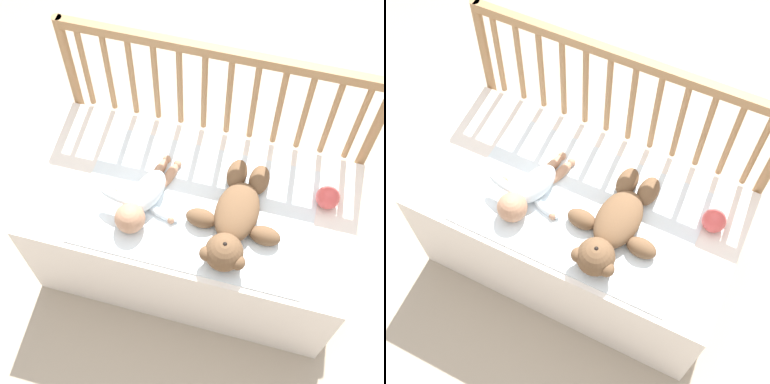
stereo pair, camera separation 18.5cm
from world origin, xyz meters
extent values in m
plane|color=tan|center=(0.00, 0.00, 0.00)|extent=(12.00, 12.00, 0.00)
cube|color=white|center=(0.00, 0.00, 0.25)|extent=(1.16, 0.61, 0.50)
cylinder|color=#997047|center=(-0.56, 0.33, 0.46)|extent=(0.04, 0.04, 0.92)
cylinder|color=#997047|center=(0.56, 0.33, 0.46)|extent=(0.04, 0.04, 0.92)
cube|color=#997047|center=(0.00, 0.33, 0.90)|extent=(1.13, 0.03, 0.04)
cylinder|color=#997047|center=(-0.50, 0.33, 0.69)|extent=(0.02, 0.02, 0.38)
cylinder|color=#997047|center=(-0.41, 0.33, 0.69)|extent=(0.02, 0.02, 0.38)
cylinder|color=#997047|center=(-0.32, 0.33, 0.69)|extent=(0.02, 0.02, 0.38)
cylinder|color=#997047|center=(-0.23, 0.33, 0.69)|extent=(0.02, 0.02, 0.38)
cylinder|color=#997047|center=(-0.14, 0.33, 0.69)|extent=(0.02, 0.02, 0.38)
cylinder|color=#997047|center=(-0.05, 0.33, 0.69)|extent=(0.02, 0.02, 0.38)
cylinder|color=#997047|center=(0.05, 0.33, 0.69)|extent=(0.02, 0.02, 0.38)
cylinder|color=#997047|center=(0.14, 0.33, 0.69)|extent=(0.02, 0.02, 0.38)
cylinder|color=#997047|center=(0.23, 0.33, 0.69)|extent=(0.02, 0.02, 0.38)
cylinder|color=#997047|center=(0.32, 0.33, 0.69)|extent=(0.02, 0.02, 0.38)
cylinder|color=#997047|center=(0.41, 0.33, 0.69)|extent=(0.02, 0.02, 0.38)
cylinder|color=#997047|center=(0.50, 0.33, 0.69)|extent=(0.02, 0.02, 0.38)
cube|color=white|center=(0.02, -0.03, 0.51)|extent=(0.82, 0.51, 0.01)
ellipsoid|color=brown|center=(0.17, -0.04, 0.55)|extent=(0.16, 0.25, 0.09)
sphere|color=brown|center=(0.16, -0.21, 0.57)|extent=(0.13, 0.13, 0.13)
sphere|color=tan|center=(0.16, -0.21, 0.60)|extent=(0.05, 0.05, 0.05)
sphere|color=black|center=(0.16, -0.21, 0.63)|extent=(0.02, 0.02, 0.02)
sphere|color=brown|center=(0.21, -0.23, 0.57)|extent=(0.05, 0.05, 0.05)
sphere|color=brown|center=(0.11, -0.23, 0.57)|extent=(0.05, 0.05, 0.05)
ellipsoid|color=brown|center=(0.28, -0.10, 0.54)|extent=(0.11, 0.07, 0.07)
ellipsoid|color=brown|center=(0.05, -0.09, 0.54)|extent=(0.11, 0.07, 0.07)
ellipsoid|color=brown|center=(0.22, 0.11, 0.54)|extent=(0.08, 0.12, 0.07)
ellipsoid|color=brown|center=(0.13, 0.12, 0.54)|extent=(0.08, 0.12, 0.07)
ellipsoid|color=white|center=(-0.15, -0.04, 0.55)|extent=(0.13, 0.19, 0.10)
sphere|color=tan|center=(-0.18, -0.16, 0.56)|extent=(0.11, 0.11, 0.11)
ellipsoid|color=white|center=(-0.08, -0.10, 0.52)|extent=(0.12, 0.06, 0.03)
ellipsoid|color=white|center=(-0.25, -0.11, 0.59)|extent=(0.12, 0.06, 0.03)
sphere|color=tan|center=(-0.05, -0.11, 0.52)|extent=(0.03, 0.03, 0.03)
sphere|color=tan|center=(-0.27, -0.06, 0.52)|extent=(0.03, 0.03, 0.03)
ellipsoid|color=tan|center=(-0.10, 0.06, 0.52)|extent=(0.06, 0.12, 0.04)
ellipsoid|color=tan|center=(-0.15, 0.07, 0.52)|extent=(0.06, 0.12, 0.04)
sphere|color=tan|center=(-0.09, 0.12, 0.52)|extent=(0.03, 0.03, 0.03)
sphere|color=tan|center=(-0.13, 0.13, 0.52)|extent=(0.03, 0.03, 0.03)
sphere|color=#DB4C4C|center=(0.46, 0.10, 0.55)|extent=(0.08, 0.08, 0.08)
camera|label=1|loc=(0.25, -0.93, 2.15)|focal=50.00mm
camera|label=2|loc=(0.42, -0.87, 2.15)|focal=50.00mm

